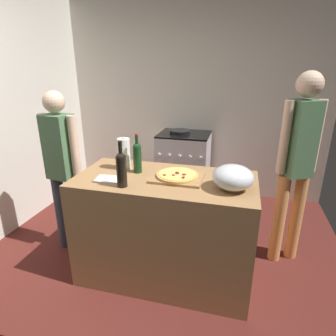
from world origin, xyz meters
TOP-DOWN VIEW (x-y plane):
  - ground_plane at (0.00, 1.23)m, footprint 3.81×3.07m
  - kitchen_wall_rear at (0.00, 2.52)m, footprint 3.81×0.10m
  - kitchen_wall_left at (-1.66, 1.23)m, footprint 0.10×3.07m
  - counter at (0.24, 0.60)m, footprint 1.44×0.71m
  - cutting_board at (0.34, 0.62)m, footprint 0.40×0.32m
  - pizza at (0.34, 0.62)m, footprint 0.33×0.33m
  - mixing_bowl at (0.77, 0.52)m, footprint 0.30×0.30m
  - paper_towel_roll at (-0.15, 0.72)m, footprint 0.10×0.10m
  - wine_bottle_dark at (-0.01, 0.67)m, footprint 0.07×0.07m
  - wine_bottle_clear at (-0.02, 0.37)m, footprint 0.08×0.08m
  - recipe_sheet at (-0.18, 0.47)m, footprint 0.23×0.17m
  - stove at (0.09, 2.12)m, footprint 0.65×0.58m
  - person_in_stripes at (-0.78, 0.73)m, footprint 0.40×0.23m
  - person_in_red at (1.28, 1.10)m, footprint 0.34×0.27m

SIDE VIEW (x-z plane):
  - ground_plane at x=0.00m, z-range -0.02..0.00m
  - counter at x=0.24m, z-range 0.00..0.92m
  - stove at x=0.09m, z-range -0.02..0.96m
  - person_in_stripes at x=-0.78m, z-range 0.12..1.69m
  - recipe_sheet at x=-0.18m, z-range 0.92..0.93m
  - cutting_board at x=0.34m, z-range 0.92..0.94m
  - pizza at x=0.34m, z-range 0.94..0.97m
  - person_in_red at x=1.28m, z-range 0.14..1.87m
  - mixing_bowl at x=0.77m, z-range 0.92..1.10m
  - paper_towel_roll at x=-0.15m, z-range 0.92..1.19m
  - wine_bottle_dark at x=-0.01m, z-range 0.90..1.23m
  - wine_bottle_clear at x=-0.02m, z-range 0.90..1.24m
  - kitchen_wall_rear at x=0.00m, z-range 0.00..2.60m
  - kitchen_wall_left at x=-1.66m, z-range 0.00..2.60m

